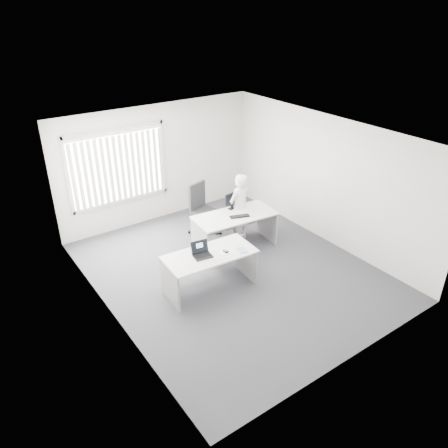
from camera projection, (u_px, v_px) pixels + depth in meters
ground at (231, 270)px, 8.85m from camera, size 6.00×6.00×0.00m
wall_back at (158, 163)px, 10.37m from camera, size 5.00×0.02×2.80m
wall_front at (360, 285)px, 6.03m from camera, size 5.00×0.02×2.80m
wall_left at (105, 248)px, 6.92m from camera, size 0.02×6.00×2.80m
wall_right at (325, 180)px, 9.47m from camera, size 0.02×6.00×2.80m
ceiling at (233, 135)px, 7.54m from camera, size 5.00×6.00×0.02m
window at (118, 166)px, 9.76m from camera, size 2.32×0.06×1.76m
blinds at (119, 169)px, 9.73m from camera, size 2.20×0.10×1.50m
desk_near at (210, 264)px, 8.06m from camera, size 1.73×0.89×0.77m
desk_far at (235, 224)px, 9.40m from camera, size 1.82×0.98×0.80m
office_chair at (203, 217)px, 10.15m from camera, size 0.82×0.82×1.18m
person at (239, 208)px, 9.61m from camera, size 0.65×0.49×1.59m
laptop at (203, 251)px, 7.81m from camera, size 0.37×0.34×0.25m
paper_sheet at (226, 251)px, 8.04m from camera, size 0.30×0.24×0.00m
mouse at (226, 251)px, 8.01m from camera, size 0.07×0.11×0.04m
booklet at (242, 250)px, 8.05m from camera, size 0.21×0.25×0.01m
keyboard at (240, 216)px, 9.21m from camera, size 0.44×0.27×0.02m
monitor at (232, 201)px, 9.48m from camera, size 0.39×0.16×0.38m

